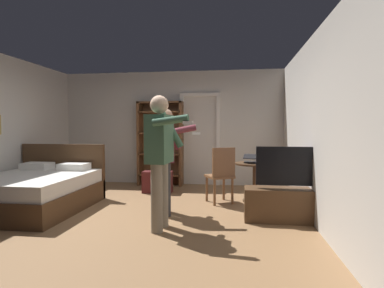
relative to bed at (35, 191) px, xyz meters
name	(u,v)px	position (x,y,z in m)	size (l,w,h in m)	color
ground_plane	(134,216)	(1.72, -0.15, -0.30)	(5.97, 5.97, 0.00)	olive
wall_back	(171,128)	(1.72, 2.62, 1.02)	(5.40, 0.12, 2.64)	beige
wall_right	(318,129)	(4.36, -0.15, 1.02)	(0.12, 5.67, 2.64)	beige
doorway_frame	(200,132)	(2.42, 2.54, 0.92)	(0.93, 0.08, 2.13)	white
bed	(35,191)	(0.00, 0.00, 0.00)	(1.63, 1.93, 1.02)	#4C331E
bookshelf	(161,140)	(1.52, 2.40, 0.74)	(1.04, 0.32, 1.93)	brown
tv_flatscreen	(289,201)	(4.00, -0.11, -0.01)	(1.26, 0.40, 1.07)	#4C331E
side_table	(255,175)	(3.59, 1.02, 0.17)	(0.71, 0.71, 0.70)	#4C331E
laptop	(253,160)	(3.55, 0.98, 0.45)	(0.36, 0.37, 0.16)	black
bottle_on_table	(263,157)	(3.73, 0.94, 0.52)	(0.06, 0.06, 0.28)	#3D2E1F
wooden_chair	(221,173)	(3.00, 0.79, 0.24)	(0.57, 0.57, 0.99)	brown
person_blue_shirt	(160,152)	(2.27, -0.71, 0.72)	(0.63, 0.62, 1.75)	gray
person_striped_shirt	(166,154)	(2.19, 0.01, 0.63)	(0.72, 0.59, 1.62)	#333338
suitcase_dark	(157,182)	(1.66, 1.54, -0.09)	(0.59, 0.29, 0.44)	#4C1919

